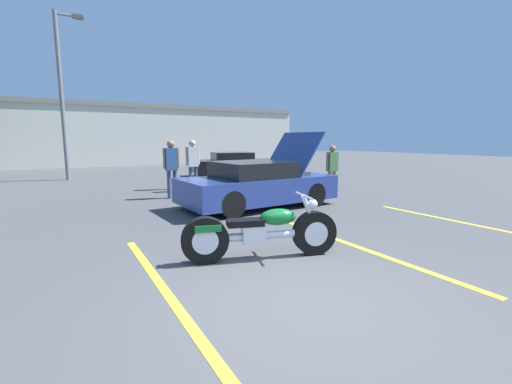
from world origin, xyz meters
The scene contains 13 objects.
ground_plane centered at (0.00, 0.00, 0.00)m, with size 80.00×80.00×0.00m, color #474749.
parking_stripe_middle centered at (-1.27, 1.26, 0.00)m, with size 0.12×4.52×0.01m, color yellow.
parking_stripe_back centered at (2.11, 1.26, 0.00)m, with size 0.12×4.52×0.01m, color yellow.
parking_stripe_far centered at (5.48, 1.26, 0.00)m, with size 0.12×4.52×0.01m, color yellow.
far_building centered at (0.00, 24.80, 2.34)m, with size 32.00×4.20×4.40m.
light_pole centered at (-1.86, 15.20, 4.07)m, with size 1.21×0.28×7.39m.
motorcycle centered at (0.37, 1.64, 0.42)m, with size 2.41×0.97×0.99m.
show_car_hood_open centered at (2.47, 5.32, 0.62)m, with size 4.35×2.19×2.06m.
parked_car_right_row centered at (5.55, 12.94, 0.59)m, with size 4.58×2.75×1.21m.
spectator_near_motorcycle centered at (1.89, 8.97, 1.10)m, with size 0.52×0.24×1.83m.
spectator_by_show_car centered at (5.66, 5.85, 0.98)m, with size 0.52×0.22×1.65m.
spectator_midground centered at (0.79, 7.86, 1.10)m, with size 0.52×0.24×1.83m.
spectator_far_lot centered at (1.35, 9.78, 1.04)m, with size 0.52×0.23×1.74m.
Camera 1 is at (-2.29, -2.78, 1.85)m, focal length 24.00 mm.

